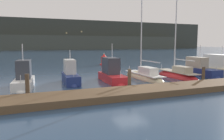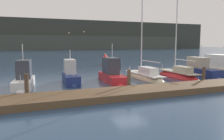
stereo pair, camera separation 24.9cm
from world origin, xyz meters
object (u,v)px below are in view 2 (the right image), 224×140
(sailboat_berth_6, at_px, (144,77))
(motorboat_berth_3, at_px, (24,82))
(channel_buoy, at_px, (105,60))
(motorboat_berth_8, at_px, (200,72))
(motorboat_berth_5, at_px, (112,77))
(motorboat_berth_9, at_px, (222,70))
(sailboat_berth_7, at_px, (178,76))
(motorboat_berth_4, at_px, (71,79))

(sailboat_berth_6, bearing_deg, motorboat_berth_3, -177.40)
(sailboat_berth_6, distance_m, channel_buoy, 16.28)
(motorboat_berth_3, xyz_separation_m, motorboat_berth_8, (19.11, 0.30, -0.09))
(motorboat_berth_5, relative_size, motorboat_berth_9, 0.73)
(sailboat_berth_7, height_order, channel_buoy, sailboat_berth_7)
(motorboat_berth_4, bearing_deg, motorboat_berth_3, -171.62)
(motorboat_berth_3, distance_m, channel_buoy, 21.27)
(channel_buoy, bearing_deg, motorboat_berth_5, -106.96)
(motorboat_berth_5, distance_m, sailboat_berth_7, 7.58)
(motorboat_berth_8, height_order, channel_buoy, motorboat_berth_8)
(motorboat_berth_3, height_order, motorboat_berth_5, motorboat_berth_5)
(motorboat_berth_4, bearing_deg, sailboat_berth_7, -3.92)
(motorboat_berth_4, xyz_separation_m, motorboat_berth_5, (4.02, -0.39, 0.08))
(motorboat_berth_8, bearing_deg, sailboat_berth_7, -171.85)
(motorboat_berth_5, xyz_separation_m, motorboat_berth_8, (11.06, 0.09, -0.09))
(sailboat_berth_7, xyz_separation_m, channel_buoy, (-2.51, 16.95, 0.65))
(motorboat_berth_4, distance_m, motorboat_berth_9, 18.98)
(motorboat_berth_3, relative_size, sailboat_berth_7, 0.48)
(motorboat_berth_5, bearing_deg, channel_buoy, 73.04)
(channel_buoy, bearing_deg, sailboat_berth_7, -81.57)
(sailboat_berth_7, relative_size, channel_buoy, 4.75)
(motorboat_berth_3, relative_size, motorboat_berth_5, 0.87)
(sailboat_berth_6, distance_m, motorboat_berth_8, 7.31)
(motorboat_berth_4, relative_size, motorboat_berth_5, 0.85)
(sailboat_berth_6, relative_size, motorboat_berth_9, 1.33)
(motorboat_berth_5, xyz_separation_m, motorboat_berth_9, (14.96, 0.56, -0.00))
(motorboat_berth_4, bearing_deg, sailboat_berth_6, -0.42)
(motorboat_berth_8, bearing_deg, motorboat_berth_3, -179.09)
(motorboat_berth_5, xyz_separation_m, sailboat_berth_7, (7.56, -0.41, -0.32))
(motorboat_berth_5, xyz_separation_m, sailboat_berth_6, (3.76, 0.33, -0.32))
(motorboat_berth_8, distance_m, motorboat_berth_9, 3.93)
(motorboat_berth_3, height_order, channel_buoy, motorboat_berth_3)
(motorboat_berth_3, distance_m, motorboat_berth_4, 4.08)
(motorboat_berth_3, height_order, sailboat_berth_6, sailboat_berth_6)
(motorboat_berth_4, relative_size, motorboat_berth_9, 0.62)
(motorboat_berth_5, height_order, motorboat_berth_8, motorboat_berth_5)
(motorboat_berth_3, bearing_deg, channel_buoy, 51.98)
(motorboat_berth_4, distance_m, motorboat_berth_8, 15.08)
(sailboat_berth_6, xyz_separation_m, motorboat_berth_9, (11.20, 0.23, 0.32))
(sailboat_berth_6, bearing_deg, motorboat_berth_8, -1.84)
(motorboat_berth_9, bearing_deg, motorboat_berth_4, -179.48)
(motorboat_berth_9, bearing_deg, sailboat_berth_7, -172.56)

